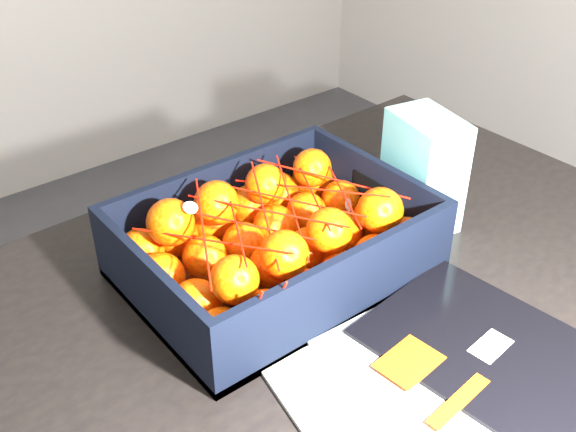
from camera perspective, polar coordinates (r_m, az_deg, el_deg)
table at (r=1.00m, az=2.59°, el=-11.22°), size 1.21×0.82×0.75m
magazine_stack at (r=0.84m, az=13.07°, el=-13.07°), size 0.40×0.31×0.02m
produce_crate at (r=0.96m, az=-1.11°, el=-2.97°), size 0.40×0.30×0.11m
clementine_heap at (r=0.95m, az=-1.11°, el=-1.95°), size 0.39×0.29×0.12m
mesh_net at (r=0.91m, az=-1.16°, el=0.28°), size 0.33×0.27×0.09m
retail_carton at (r=1.07m, az=11.21°, el=3.74°), size 0.10×0.13×0.18m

